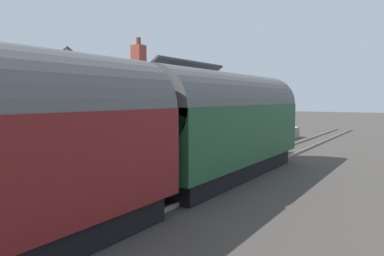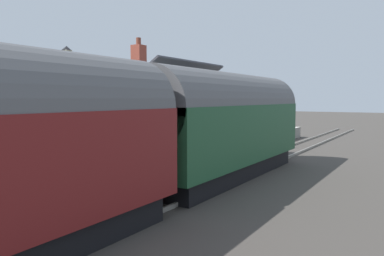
{
  "view_description": "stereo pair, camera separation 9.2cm",
  "coord_description": "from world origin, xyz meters",
  "px_view_note": "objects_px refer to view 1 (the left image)",
  "views": [
    {
      "loc": [
        -15.51,
        -7.81,
        3.25
      ],
      "look_at": [
        -0.43,
        1.5,
        1.86
      ],
      "focal_mm": 35.1,
      "sensor_mm": 36.0,
      "label": 1
    },
    {
      "loc": [
        -15.46,
        -7.89,
        3.25
      ],
      "look_at": [
        -0.43,
        1.5,
        1.86
      ],
      "focal_mm": 35.1,
      "sensor_mm": 36.0,
      "label": 2
    }
  ],
  "objects_px": {
    "station_building": "(159,115)",
    "planter_edge_far": "(259,126)",
    "bench_near_building": "(233,126)",
    "tree_distant": "(119,87)",
    "planter_bench_left": "(230,123)",
    "planter_edge_near": "(114,150)",
    "lamp_post_platform": "(68,86)",
    "planter_bench_right": "(54,148)",
    "train": "(151,133)",
    "planter_corner_building": "(187,130)",
    "station_sign_board": "(18,142)",
    "bench_mid_platform": "(95,147)"
  },
  "relations": [
    {
      "from": "planter_bench_right",
      "to": "station_sign_board",
      "type": "distance_m",
      "value": 4.27
    },
    {
      "from": "planter_bench_right",
      "to": "planter_corner_building",
      "type": "relative_size",
      "value": 0.97
    },
    {
      "from": "bench_mid_platform",
      "to": "lamp_post_platform",
      "type": "distance_m",
      "value": 3.77
    },
    {
      "from": "train",
      "to": "station_building",
      "type": "relative_size",
      "value": 3.37
    },
    {
      "from": "planter_bench_right",
      "to": "planter_corner_building",
      "type": "height_order",
      "value": "planter_bench_right"
    },
    {
      "from": "tree_distant",
      "to": "train",
      "type": "bearing_deg",
      "value": -134.5
    },
    {
      "from": "train",
      "to": "planter_corner_building",
      "type": "distance_m",
      "value": 13.96
    },
    {
      "from": "bench_mid_platform",
      "to": "bench_near_building",
      "type": "bearing_deg",
      "value": 0.99
    },
    {
      "from": "planter_edge_far",
      "to": "planter_bench_left",
      "type": "height_order",
      "value": "planter_bench_left"
    },
    {
      "from": "bench_near_building",
      "to": "planter_bench_right",
      "type": "height_order",
      "value": "planter_bench_right"
    },
    {
      "from": "station_sign_board",
      "to": "planter_bench_right",
      "type": "bearing_deg",
      "value": 39.03
    },
    {
      "from": "station_building",
      "to": "bench_near_building",
      "type": "relative_size",
      "value": 4.37
    },
    {
      "from": "planter_edge_far",
      "to": "planter_bench_left",
      "type": "relative_size",
      "value": 0.94
    },
    {
      "from": "planter_bench_left",
      "to": "planter_edge_near",
      "type": "xyz_separation_m",
      "value": [
        -16.87,
        -3.25,
        0.0
      ]
    },
    {
      "from": "train",
      "to": "tree_distant",
      "type": "distance_m",
      "value": 18.63
    },
    {
      "from": "bench_near_building",
      "to": "planter_edge_near",
      "type": "relative_size",
      "value": 1.72
    },
    {
      "from": "planter_bench_left",
      "to": "planter_edge_near",
      "type": "bearing_deg",
      "value": -169.09
    },
    {
      "from": "train",
      "to": "tree_distant",
      "type": "xyz_separation_m",
      "value": [
        12.98,
        13.21,
        1.94
      ]
    },
    {
      "from": "station_building",
      "to": "planter_bench_right",
      "type": "distance_m",
      "value": 6.69
    },
    {
      "from": "planter_bench_left",
      "to": "planter_edge_near",
      "type": "relative_size",
      "value": 1.01
    },
    {
      "from": "train",
      "to": "station_sign_board",
      "type": "height_order",
      "value": "train"
    },
    {
      "from": "train",
      "to": "planter_corner_building",
      "type": "xyz_separation_m",
      "value": [
        12.28,
        6.55,
        -1.05
      ]
    },
    {
      "from": "train",
      "to": "planter_bench_right",
      "type": "height_order",
      "value": "train"
    },
    {
      "from": "planter_edge_far",
      "to": "lamp_post_platform",
      "type": "relative_size",
      "value": 0.19
    },
    {
      "from": "planter_edge_far",
      "to": "lamp_post_platform",
      "type": "height_order",
      "value": "lamp_post_platform"
    },
    {
      "from": "bench_near_building",
      "to": "bench_mid_platform",
      "type": "bearing_deg",
      "value": -179.01
    },
    {
      "from": "lamp_post_platform",
      "to": "planter_bench_right",
      "type": "bearing_deg",
      "value": 59.85
    },
    {
      "from": "planter_edge_near",
      "to": "planter_edge_far",
      "type": "bearing_deg",
      "value": 1.98
    },
    {
      "from": "planter_bench_left",
      "to": "planter_edge_near",
      "type": "distance_m",
      "value": 17.18
    },
    {
      "from": "station_building",
      "to": "lamp_post_platform",
      "type": "height_order",
      "value": "station_building"
    },
    {
      "from": "bench_near_building",
      "to": "planter_bench_left",
      "type": "distance_m",
      "value": 4.53
    },
    {
      "from": "bench_mid_platform",
      "to": "planter_bench_left",
      "type": "height_order",
      "value": "bench_mid_platform"
    },
    {
      "from": "planter_corner_building",
      "to": "planter_edge_near",
      "type": "bearing_deg",
      "value": -162.18
    },
    {
      "from": "planter_bench_left",
      "to": "tree_distant",
      "type": "xyz_separation_m",
      "value": [
        -5.61,
        6.81,
        2.89
      ]
    },
    {
      "from": "tree_distant",
      "to": "station_sign_board",
      "type": "bearing_deg",
      "value": -145.9
    },
    {
      "from": "planter_bench_right",
      "to": "lamp_post_platform",
      "type": "xyz_separation_m",
      "value": [
        -1.68,
        -2.89,
        2.32
      ]
    },
    {
      "from": "planter_edge_far",
      "to": "planter_bench_right",
      "type": "height_order",
      "value": "planter_bench_right"
    },
    {
      "from": "bench_near_building",
      "to": "tree_distant",
      "type": "height_order",
      "value": "tree_distant"
    },
    {
      "from": "planter_bench_right",
      "to": "lamp_post_platform",
      "type": "bearing_deg",
      "value": -120.15
    },
    {
      "from": "bench_mid_platform",
      "to": "planter_corner_building",
      "type": "height_order",
      "value": "bench_mid_platform"
    },
    {
      "from": "station_building",
      "to": "planter_corner_building",
      "type": "xyz_separation_m",
      "value": [
        4.92,
        1.38,
        -1.21
      ]
    },
    {
      "from": "bench_near_building",
      "to": "planter_corner_building",
      "type": "height_order",
      "value": "bench_near_building"
    },
    {
      "from": "train",
      "to": "planter_edge_near",
      "type": "height_order",
      "value": "train"
    },
    {
      "from": "planter_edge_near",
      "to": "planter_bench_right",
      "type": "bearing_deg",
      "value": 113.62
    },
    {
      "from": "station_building",
      "to": "planter_bench_left",
      "type": "relative_size",
      "value": 7.47
    },
    {
      "from": "station_building",
      "to": "bench_mid_platform",
      "type": "distance_m",
      "value": 5.93
    },
    {
      "from": "planter_edge_near",
      "to": "train",
      "type": "bearing_deg",
      "value": -118.71
    },
    {
      "from": "bench_near_building",
      "to": "planter_bench_left",
      "type": "height_order",
      "value": "bench_near_building"
    },
    {
      "from": "bench_near_building",
      "to": "lamp_post_platform",
      "type": "height_order",
      "value": "lamp_post_platform"
    },
    {
      "from": "station_building",
      "to": "planter_edge_far",
      "type": "height_order",
      "value": "station_building"
    }
  ]
}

